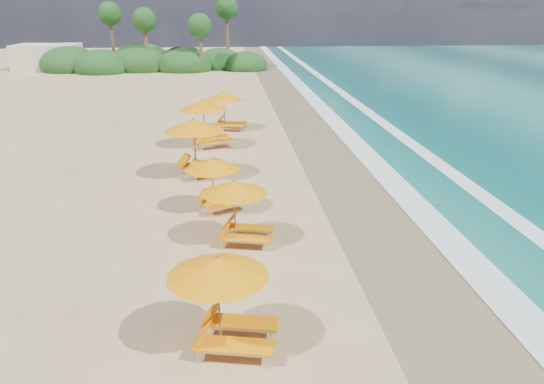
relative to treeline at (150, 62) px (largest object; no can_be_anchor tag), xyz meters
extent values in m
plane|color=tan|center=(9.94, -45.51, -1.00)|extent=(160.00, 160.00, 0.00)
cube|color=#887051|center=(13.94, -45.51, -0.99)|extent=(4.00, 160.00, 0.01)
cube|color=white|center=(15.44, -45.51, -0.97)|extent=(1.20, 160.00, 0.01)
cube|color=white|center=(18.44, -45.51, -0.97)|extent=(0.80, 160.00, 0.01)
cylinder|color=olive|center=(8.21, -52.00, 0.07)|extent=(0.05, 0.05, 2.12)
cone|color=orange|center=(8.21, -52.00, 0.95)|extent=(2.57, 2.57, 0.43)
sphere|color=olive|center=(8.21, -52.00, 1.18)|extent=(0.08, 0.08, 0.08)
cylinder|color=olive|center=(8.66, -46.70, 0.00)|extent=(0.05, 0.05, 2.00)
cone|color=orange|center=(8.66, -46.70, 0.84)|extent=(2.46, 2.46, 0.40)
sphere|color=olive|center=(8.66, -46.70, 1.06)|extent=(0.07, 0.07, 0.07)
cylinder|color=olive|center=(7.95, -44.02, -0.02)|extent=(0.05, 0.05, 1.94)
cone|color=orange|center=(7.95, -44.02, 0.78)|extent=(2.59, 2.59, 0.39)
sphere|color=olive|center=(7.95, -44.02, 1.00)|extent=(0.07, 0.07, 0.07)
cylinder|color=olive|center=(7.11, -39.94, 0.25)|extent=(0.06, 0.06, 2.50)
cone|color=orange|center=(7.11, -39.94, 1.29)|extent=(3.47, 3.47, 0.50)
sphere|color=olive|center=(7.11, -39.94, 1.57)|extent=(0.09, 0.09, 0.09)
cylinder|color=olive|center=(7.34, -34.96, 0.23)|extent=(0.06, 0.06, 2.46)
cone|color=orange|center=(7.34, -34.96, 1.25)|extent=(3.19, 3.19, 0.49)
sphere|color=olive|center=(7.34, -34.96, 1.53)|extent=(0.09, 0.09, 0.09)
cylinder|color=olive|center=(8.39, -30.88, 0.11)|extent=(0.06, 0.06, 2.20)
cone|color=orange|center=(8.39, -30.88, 1.02)|extent=(2.72, 2.72, 0.44)
sphere|color=olive|center=(8.39, -30.88, 1.27)|extent=(0.08, 0.08, 0.08)
ellipsoid|color=#163D14|center=(3.94, -0.51, -0.37)|extent=(6.40, 6.40, 4.16)
ellipsoid|color=#163D14|center=(-1.06, 0.49, -0.29)|extent=(7.20, 7.20, 4.68)
ellipsoid|color=#163D14|center=(-5.06, -1.51, -0.41)|extent=(6.00, 6.00, 3.90)
ellipsoid|color=#163D14|center=(7.94, 1.49, -0.45)|extent=(5.60, 5.60, 3.64)
ellipsoid|color=#163D14|center=(-9.06, 0.49, -0.35)|extent=(6.60, 6.60, 4.29)
ellipsoid|color=#163D14|center=(10.94, -0.51, -0.51)|extent=(5.00, 5.00, 3.25)
cylinder|color=brown|center=(5.94, -2.51, 1.50)|extent=(0.36, 0.36, 5.00)
sphere|color=#163D14|center=(5.94, -2.51, 4.00)|extent=(2.60, 2.60, 2.60)
cylinder|color=brown|center=(-0.06, -1.51, 1.80)|extent=(0.36, 0.36, 5.60)
sphere|color=#163D14|center=(-0.06, -1.51, 4.60)|extent=(2.60, 2.60, 2.60)
cylinder|color=brown|center=(-4.06, 0.49, 2.10)|extent=(0.36, 0.36, 6.20)
sphere|color=#163D14|center=(-4.06, 0.49, 5.20)|extent=(2.60, 2.60, 2.60)
cylinder|color=brown|center=(8.94, 1.49, 2.40)|extent=(0.36, 0.36, 6.80)
sphere|color=#163D14|center=(8.94, 1.49, 5.80)|extent=(2.60, 2.60, 2.60)
cube|color=beige|center=(-12.06, 2.49, 0.40)|extent=(7.00, 5.00, 2.80)
camera|label=1|loc=(8.49, -61.59, 6.06)|focal=34.08mm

